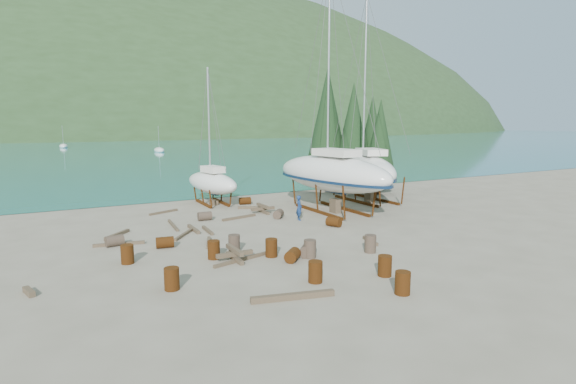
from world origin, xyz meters
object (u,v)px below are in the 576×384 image
large_sailboat_far (367,169)px  small_sailboat_shore (212,182)px  worker (299,208)px  large_sailboat_near (332,173)px

large_sailboat_far → small_sailboat_shore: (-11.58, 4.74, -0.91)m
large_sailboat_far → worker: 9.43m
large_sailboat_near → large_sailboat_far: size_ratio=1.07×
large_sailboat_near → large_sailboat_far: (4.94, 2.24, -0.15)m
large_sailboat_far → worker: large_sailboat_far is taller
large_sailboat_near → worker: 4.32m
large_sailboat_near → worker: bearing=-165.9°
large_sailboat_near → large_sailboat_far: bearing=15.9°
large_sailboat_far → small_sailboat_shore: large_sailboat_far is taller
small_sailboat_shore → large_sailboat_far: bearing=-33.1°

